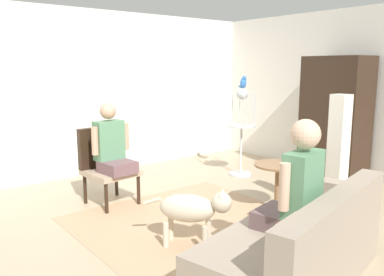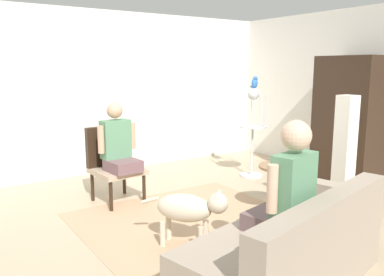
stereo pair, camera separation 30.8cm
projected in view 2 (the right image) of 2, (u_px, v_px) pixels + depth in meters
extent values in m
plane|color=tan|center=(200.00, 229.00, 4.24)|extent=(7.56, 7.56, 0.00)
cube|color=silver|center=(381.00, 96.00, 5.78)|extent=(6.23, 0.12, 2.58)
cube|color=silver|center=(115.00, 92.00, 6.52)|extent=(0.12, 6.90, 2.58)
cube|color=tan|center=(198.00, 226.00, 4.32)|extent=(2.42, 2.33, 0.01)
cube|color=gray|center=(282.00, 259.00, 3.13)|extent=(1.22, 1.95, 0.44)
cube|color=gray|center=(326.00, 223.00, 2.83)|extent=(0.57, 1.81, 0.36)
cube|color=gray|center=(331.00, 195.00, 3.65)|extent=(0.87, 0.36, 0.22)
cube|color=tan|center=(276.00, 242.00, 2.60)|extent=(0.17, 0.33, 0.28)
cylinder|color=black|center=(144.00, 189.00, 5.03)|extent=(0.04, 0.04, 0.37)
cylinder|color=black|center=(111.00, 196.00, 4.74)|extent=(0.04, 0.04, 0.37)
cylinder|color=black|center=(124.00, 180.00, 5.41)|extent=(0.04, 0.04, 0.37)
cylinder|color=black|center=(92.00, 187.00, 5.12)|extent=(0.04, 0.04, 0.37)
cube|color=tan|center=(117.00, 171.00, 5.04)|extent=(0.65, 0.62, 0.06)
cube|color=black|center=(107.00, 146.00, 5.18)|extent=(0.13, 0.57, 0.52)
cube|color=#664D4F|center=(274.00, 221.00, 3.14)|extent=(0.46, 0.46, 0.14)
cube|color=#598C66|center=(294.00, 186.00, 2.97)|extent=(0.26, 0.42, 0.50)
sphere|color=#DDB293|center=(296.00, 136.00, 2.90)|extent=(0.23, 0.23, 0.23)
cylinder|color=#DDB293|center=(272.00, 189.00, 2.83)|extent=(0.08, 0.08, 0.35)
cylinder|color=#DDB293|center=(304.00, 176.00, 3.16)|extent=(0.08, 0.08, 0.35)
cube|color=#6F5055|center=(123.00, 166.00, 4.91)|extent=(0.43, 0.39, 0.14)
cube|color=#598C66|center=(116.00, 139.00, 4.98)|extent=(0.21, 0.37, 0.48)
sphere|color=tan|center=(115.00, 111.00, 4.92)|extent=(0.20, 0.20, 0.20)
cylinder|color=tan|center=(132.00, 136.00, 5.08)|extent=(0.08, 0.08, 0.34)
cylinder|color=tan|center=(101.00, 140.00, 4.81)|extent=(0.08, 0.08, 0.34)
cylinder|color=olive|center=(283.00, 167.00, 4.60)|extent=(0.56, 0.56, 0.02)
cylinder|color=olive|center=(282.00, 191.00, 4.65)|extent=(0.06, 0.06, 0.56)
cylinder|color=olive|center=(281.00, 212.00, 4.69)|extent=(0.31, 0.31, 0.03)
ellipsoid|color=beige|center=(184.00, 208.00, 3.79)|extent=(0.59, 0.55, 0.27)
sphere|color=beige|center=(218.00, 203.00, 3.68)|extent=(0.19, 0.19, 0.19)
cone|color=beige|center=(219.00, 192.00, 3.71)|extent=(0.06, 0.06, 0.06)
cone|color=beige|center=(217.00, 195.00, 3.62)|extent=(0.06, 0.06, 0.06)
cylinder|color=beige|center=(150.00, 200.00, 3.89)|extent=(0.16, 0.14, 0.10)
cylinder|color=beige|center=(206.00, 232.00, 3.86)|extent=(0.06, 0.06, 0.25)
cylinder|color=beige|center=(201.00, 239.00, 3.71)|extent=(0.06, 0.06, 0.25)
cylinder|color=beige|center=(169.00, 228.00, 3.97)|extent=(0.06, 0.06, 0.25)
cylinder|color=beige|center=(163.00, 234.00, 3.82)|extent=(0.06, 0.06, 0.25)
cylinder|color=silver|center=(251.00, 175.00, 6.30)|extent=(0.36, 0.36, 0.03)
cylinder|color=silver|center=(252.00, 152.00, 6.23)|extent=(0.04, 0.04, 0.78)
cylinder|color=silver|center=(253.00, 127.00, 6.16)|extent=(0.45, 0.45, 0.02)
cylinder|color=silver|center=(263.00, 111.00, 5.94)|extent=(0.01, 0.01, 0.49)
cylinder|color=silver|center=(267.00, 111.00, 6.04)|extent=(0.01, 0.01, 0.49)
cylinder|color=silver|center=(266.00, 110.00, 6.17)|extent=(0.01, 0.01, 0.49)
cylinder|color=silver|center=(260.00, 109.00, 6.28)|extent=(0.01, 0.01, 0.49)
cylinder|color=silver|center=(251.00, 109.00, 6.32)|extent=(0.01, 0.01, 0.49)
cylinder|color=silver|center=(244.00, 109.00, 6.29)|extent=(0.01, 0.01, 0.49)
cylinder|color=silver|center=(239.00, 110.00, 6.18)|extent=(0.01, 0.01, 0.49)
cylinder|color=silver|center=(240.00, 111.00, 6.05)|extent=(0.01, 0.01, 0.49)
cylinder|color=silver|center=(246.00, 111.00, 5.95)|extent=(0.01, 0.01, 0.49)
cylinder|color=silver|center=(255.00, 112.00, 5.90)|extent=(0.01, 0.01, 0.49)
sphere|color=silver|center=(253.00, 94.00, 6.07)|extent=(0.18, 0.18, 0.18)
ellipsoid|color=blue|center=(255.00, 83.00, 6.02)|extent=(0.09, 0.10, 0.16)
sphere|color=blue|center=(256.00, 78.00, 5.99)|extent=(0.07, 0.07, 0.07)
cone|color=#D8BF4C|center=(257.00, 78.00, 5.97)|extent=(0.03, 0.02, 0.02)
ellipsoid|color=blue|center=(253.00, 87.00, 6.07)|extent=(0.12, 0.03, 0.04)
cube|color=#4C4742|center=(340.00, 218.00, 4.46)|extent=(0.20, 0.20, 0.06)
cube|color=white|center=(344.00, 157.00, 4.34)|extent=(0.18, 0.18, 1.35)
cube|color=black|center=(349.00, 121.00, 5.80)|extent=(0.91, 0.56, 1.86)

